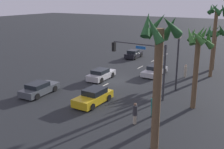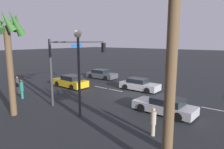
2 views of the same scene
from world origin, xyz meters
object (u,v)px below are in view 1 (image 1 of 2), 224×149
car_2 (155,71)px  palm_tree_3 (199,47)px  palm_tree_0 (215,37)px  traffic_signal (144,59)px  pedestrian_0 (185,71)px  palm_tree_1 (158,58)px  pedestrian_1 (153,106)px  car_4 (39,89)px  pedestrian_2 (135,113)px  streetlamp (178,51)px  car_0 (101,74)px  palm_tree_2 (216,23)px  car_3 (93,97)px  car_1 (134,54)px

car_2 → palm_tree_3: size_ratio=0.62×
palm_tree_3 → palm_tree_0: bearing=-174.9°
traffic_signal → pedestrian_0: traffic_signal is taller
palm_tree_1 → pedestrian_1: bearing=-156.4°
car_4 → pedestrian_0: 17.88m
pedestrian_1 → pedestrian_2: size_ratio=1.01×
traffic_signal → palm_tree_1: (8.99, 4.93, 2.35)m
streetlamp → pedestrian_0: streetlamp is taller
car_0 → pedestrian_2: 12.72m
car_0 → car_4: 8.23m
palm_tree_2 → streetlamp: bearing=-16.1°
car_2 → pedestrian_1: 12.93m
car_3 → pedestrian_2: 5.66m
pedestrian_1 → palm_tree_0: bearing=176.3°
pedestrian_1 → palm_tree_2: size_ratio=0.20×
traffic_signal → palm_tree_3: bearing=83.4°
pedestrian_1 → streetlamp: bearing=-176.8°
car_3 → traffic_signal: traffic_signal is taller
streetlamp → palm_tree_1: 12.69m
car_4 → palm_tree_2: bearing=138.6°
traffic_signal → pedestrian_1: traffic_signal is taller
pedestrian_0 → car_3: bearing=-20.8°
car_4 → palm_tree_0: bearing=145.4°
pedestrian_0 → palm_tree_1: size_ratio=0.18×
pedestrian_1 → palm_tree_0: (-18.51, 1.18, 3.59)m
car_1 → palm_tree_2: (5.06, 13.33, 6.06)m
palm_tree_1 → car_0: bearing=-135.0°
palm_tree_1 → palm_tree_3: 8.40m
car_4 → palm_tree_3: bearing=106.9°
car_4 → traffic_signal: traffic_signal is taller
palm_tree_0 → palm_tree_3: 15.04m
pedestrian_1 → palm_tree_1: (4.80, 2.09, 5.23)m
palm_tree_2 → palm_tree_1: bearing=1.1°
palm_tree_1 → palm_tree_2: 19.72m
car_2 → streetlamp: (4.55, 4.26, 3.70)m
palm_tree_0 → palm_tree_2: 4.23m
palm_tree_0 → pedestrian_2: bearing=-5.0°
car_0 → car_3: car_3 is taller
car_2 → palm_tree_0: palm_tree_0 is taller
car_1 → palm_tree_0: size_ratio=0.62×
traffic_signal → palm_tree_0: bearing=164.3°
car_3 → pedestrian_0: pedestrian_0 is taller
car_3 → streetlamp: streetlamp is taller
car_4 → pedestrian_2: (1.20, 11.57, 0.33)m
car_3 → pedestrian_2: size_ratio=2.48×
pedestrian_0 → palm_tree_2: (-1.93, 2.69, 5.82)m
palm_tree_2 → palm_tree_3: (11.34, 0.80, -1.09)m
palm_tree_0 → traffic_signal: bearing=-15.7°
car_3 → traffic_signal: (-4.33, 3.10, 3.18)m
traffic_signal → pedestrian_2: traffic_signal is taller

